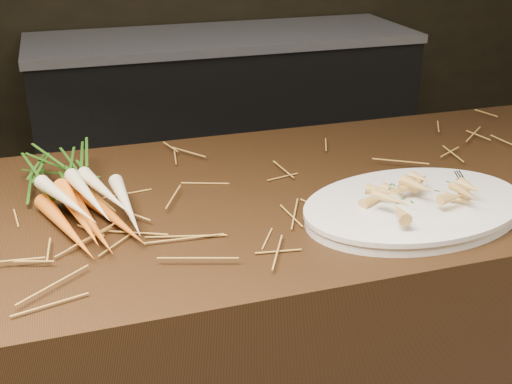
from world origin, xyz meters
TOP-DOWN VIEW (x-y plane):
  - main_counter at (0.00, 0.30)m, footprint 2.40×0.70m
  - back_counter at (0.30, 2.18)m, footprint 1.82×0.62m
  - straw_bedding at (0.00, 0.30)m, footprint 1.40×0.60m
  - root_veg_bunch at (-0.47, 0.37)m, footprint 0.25×0.47m
  - serving_platter at (0.13, 0.13)m, footprint 0.45×0.33m
  - roasted_veg_heap at (0.13, 0.13)m, footprint 0.22×0.17m
  - serving_fork at (0.28, 0.13)m, footprint 0.07×0.16m

SIDE VIEW (x-z plane):
  - back_counter at x=0.30m, z-range 0.00..0.84m
  - main_counter at x=0.00m, z-range 0.00..0.90m
  - straw_bedding at x=0.00m, z-range 0.90..0.92m
  - serving_platter at x=0.13m, z-range 0.90..0.92m
  - serving_fork at x=0.28m, z-range 0.92..0.93m
  - root_veg_bunch at x=-0.47m, z-range 0.90..0.98m
  - roasted_veg_heap at x=0.13m, z-range 0.92..0.97m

